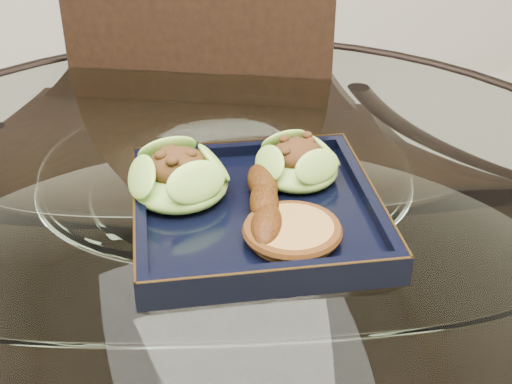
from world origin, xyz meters
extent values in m
cylinder|color=white|center=(0.00, 0.00, 0.76)|extent=(1.10, 1.10, 0.01)
torus|color=black|center=(0.00, 0.00, 0.76)|extent=(1.13, 1.13, 0.02)
cylinder|color=black|center=(0.28, 0.28, 0.38)|extent=(0.04, 0.04, 0.75)
cylinder|color=black|center=(-0.28, 0.28, 0.38)|extent=(0.04, 0.04, 0.75)
cube|color=black|center=(-0.03, 0.22, 0.52)|extent=(0.61, 0.61, 0.04)
cube|color=black|center=(0.05, 0.41, 0.83)|extent=(0.43, 0.20, 0.51)
cylinder|color=black|center=(-0.14, 0.48, 0.25)|extent=(0.04, 0.04, 0.50)
cylinder|color=black|center=(0.23, 0.33, 0.25)|extent=(0.04, 0.04, 0.50)
cube|color=black|center=(0.02, -0.06, 0.77)|extent=(0.30, 0.30, 0.02)
ellipsoid|color=#61A32F|center=(-0.06, -0.01, 0.80)|extent=(0.13, 0.13, 0.04)
ellipsoid|color=olive|center=(0.09, -0.01, 0.80)|extent=(0.11, 0.11, 0.03)
ellipsoid|color=#5D2B09|center=(0.03, -0.07, 0.80)|extent=(0.06, 0.16, 0.03)
cylinder|color=#AB7339|center=(0.04, -0.13, 0.79)|extent=(0.10, 0.10, 0.02)
camera|label=1|loc=(-0.15, -0.70, 1.21)|focal=50.00mm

